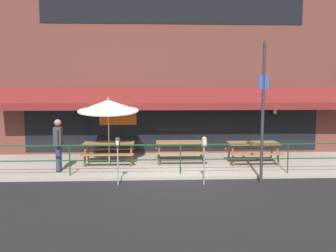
% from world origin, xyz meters
% --- Properties ---
extents(ground_plane, '(120.00, 120.00, 0.00)m').
position_xyz_m(ground_plane, '(0.00, 0.00, 0.00)').
color(ground_plane, black).
extents(patio_deck, '(15.00, 4.00, 0.10)m').
position_xyz_m(patio_deck, '(0.00, 2.00, 0.05)').
color(patio_deck, '#9E998E').
rests_on(patio_deck, ground).
extents(restaurant_building, '(15.00, 1.60, 8.59)m').
position_xyz_m(restaurant_building, '(0.00, 4.23, 4.26)').
color(restaurant_building, brown).
rests_on(restaurant_building, ground).
extents(patio_railing, '(13.84, 0.04, 0.97)m').
position_xyz_m(patio_railing, '(0.00, 0.30, 0.80)').
color(patio_railing, '#194723').
rests_on(patio_railing, patio_deck).
extents(picnic_table_left, '(1.80, 1.42, 0.76)m').
position_xyz_m(picnic_table_left, '(-2.42, 2.01, 0.71)').
color(picnic_table_left, brown).
rests_on(picnic_table_left, patio_deck).
extents(picnic_table_centre, '(1.80, 1.42, 0.76)m').
position_xyz_m(picnic_table_centre, '(0.17, 2.15, 0.71)').
color(picnic_table_centre, brown).
rests_on(picnic_table_centre, patio_deck).
extents(picnic_table_right, '(1.80, 1.42, 0.76)m').
position_xyz_m(picnic_table_right, '(2.76, 1.86, 0.71)').
color(picnic_table_right, brown).
rests_on(picnic_table_right, patio_deck).
extents(patio_umbrella_left, '(2.14, 2.14, 2.40)m').
position_xyz_m(patio_umbrella_left, '(-2.42, 2.03, 2.18)').
color(patio_umbrella_left, '#B7B2A8').
rests_on(patio_umbrella_left, patio_deck).
extents(pedestrian_walking, '(0.26, 0.62, 1.71)m').
position_xyz_m(pedestrian_walking, '(-3.94, 0.93, 1.06)').
color(pedestrian_walking, navy).
rests_on(pedestrian_walking, patio_deck).
extents(parking_meter_near, '(0.15, 0.16, 1.42)m').
position_xyz_m(parking_meter_near, '(-1.89, -0.53, 1.15)').
color(parking_meter_near, gray).
rests_on(parking_meter_near, ground).
extents(parking_meter_far, '(0.15, 0.16, 1.42)m').
position_xyz_m(parking_meter_far, '(0.62, -0.58, 1.15)').
color(parking_meter_far, gray).
rests_on(parking_meter_far, ground).
extents(street_sign_pole, '(0.28, 0.09, 4.16)m').
position_xyz_m(street_sign_pole, '(2.36, -0.45, 2.13)').
color(street_sign_pole, '#2D2D33').
rests_on(street_sign_pole, ground).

